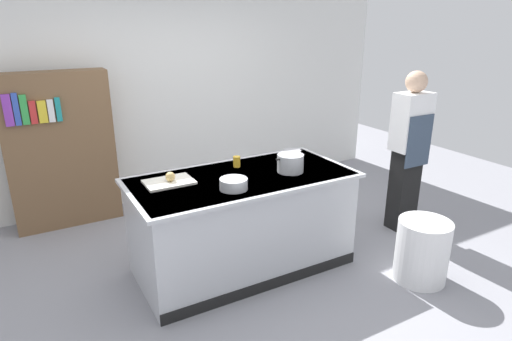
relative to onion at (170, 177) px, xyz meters
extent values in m
plane|color=gray|center=(0.61, -0.14, -0.96)|extent=(10.00, 10.00, 0.00)
cube|color=white|center=(0.61, 1.96, 0.54)|extent=(6.40, 0.12, 3.00)
cube|color=#B7BABF|center=(0.61, -0.14, -0.51)|extent=(1.90, 0.90, 0.90)
cube|color=#B7BABF|center=(0.61, -0.14, -0.08)|extent=(1.98, 0.98, 0.03)
cube|color=black|center=(0.61, -0.60, -0.91)|extent=(1.90, 0.01, 0.10)
cube|color=silver|center=(-0.01, 0.01, -0.05)|extent=(0.40, 0.28, 0.02)
sphere|color=tan|center=(0.00, 0.00, 0.00)|extent=(0.08, 0.08, 0.08)
cylinder|color=#B7BABF|center=(1.04, -0.24, 0.02)|extent=(0.24, 0.24, 0.16)
cube|color=black|center=(0.91, -0.24, 0.08)|extent=(0.04, 0.02, 0.01)
cube|color=black|center=(1.17, -0.24, 0.08)|extent=(0.04, 0.02, 0.01)
cylinder|color=#99999E|center=(1.25, 0.05, -0.01)|extent=(0.18, 0.18, 0.09)
cube|color=black|center=(1.15, 0.05, 0.02)|extent=(0.04, 0.02, 0.01)
cube|color=black|center=(1.36, 0.05, 0.02)|extent=(0.04, 0.02, 0.01)
cylinder|color=#B7BABF|center=(0.40, -0.38, -0.02)|extent=(0.23, 0.23, 0.09)
cylinder|color=yellow|center=(0.68, 0.12, -0.01)|extent=(0.07, 0.07, 0.10)
cylinder|color=white|center=(1.87, -1.10, -0.68)|extent=(0.45, 0.45, 0.56)
cube|color=black|center=(2.52, -0.27, -0.51)|extent=(0.28, 0.20, 0.90)
cube|color=white|center=(2.52, -0.27, 0.24)|extent=(0.38, 0.24, 0.60)
sphere|color=#D3AA8C|center=(2.52, -0.27, 0.65)|extent=(0.22, 0.22, 0.22)
cube|color=#38475B|center=(2.52, -0.40, 0.06)|extent=(0.34, 0.02, 0.54)
cube|color=brown|center=(-0.67, 1.66, -0.11)|extent=(1.10, 0.28, 1.70)
cube|color=purple|center=(-1.10, 1.50, 0.41)|extent=(0.08, 0.03, 0.31)
cube|color=#3351B7|center=(-1.03, 1.50, 0.41)|extent=(0.05, 0.03, 0.32)
cube|color=green|center=(-0.96, 1.50, 0.40)|extent=(0.06, 0.03, 0.30)
cube|color=red|center=(-0.89, 1.50, 0.36)|extent=(0.06, 0.03, 0.23)
cube|color=yellow|center=(-0.80, 1.50, 0.36)|extent=(0.08, 0.03, 0.22)
cube|color=white|center=(-0.72, 1.50, 0.36)|extent=(0.06, 0.03, 0.23)
cube|color=teal|center=(-0.65, 1.50, 0.37)|extent=(0.05, 0.03, 0.24)
camera|label=1|loc=(-1.05, -3.31, 1.24)|focal=30.45mm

